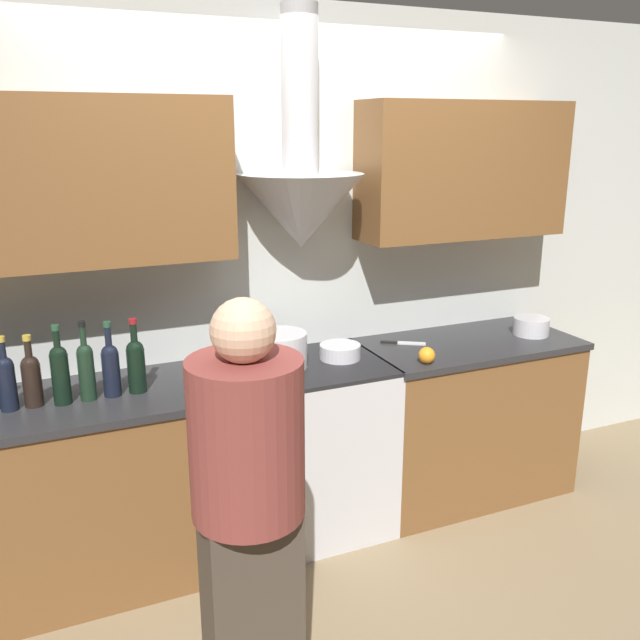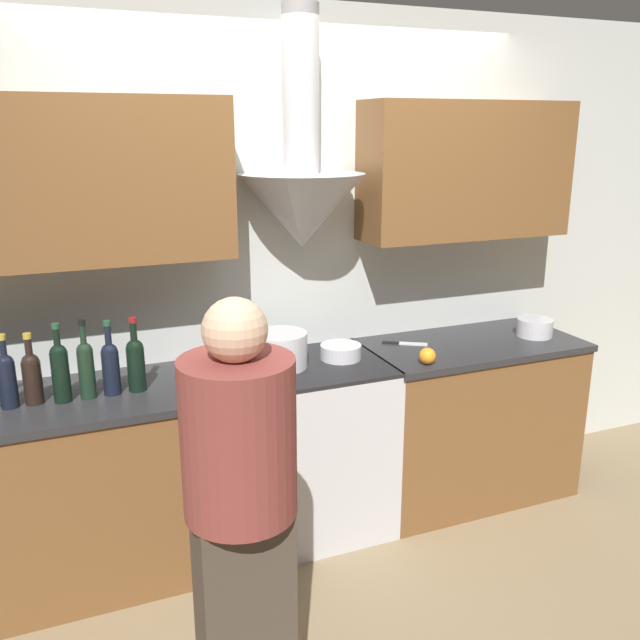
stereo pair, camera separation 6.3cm
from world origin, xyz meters
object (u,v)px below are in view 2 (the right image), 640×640
Objects in this scene: wine_bottle_4 at (32,375)px; orange_fruit at (427,356)px; stove_range at (312,446)px; stock_pot at (280,350)px; mixing_bowl at (341,352)px; saucepan at (535,327)px; wine_bottle_7 at (111,365)px; person_foreground_left at (241,515)px; wine_bottle_6 at (86,367)px; wine_bottle_8 at (136,362)px; wine_bottle_5 at (60,370)px; wine_bottle_3 at (7,378)px.

orange_fruit is at bearing -6.60° from wine_bottle_4.
stock_pot is (-0.16, 0.02, 0.53)m from stove_range.
stove_range is at bearing -174.56° from mixing_bowl.
saucepan is (2.58, -0.03, -0.08)m from wine_bottle_4.
person_foreground_left is (0.27, -1.07, -0.18)m from wine_bottle_7.
wine_bottle_6 is 0.10m from wine_bottle_7.
wine_bottle_8 is at bearing -1.90° from wine_bottle_4.
wine_bottle_5 is 1.04× the size of wine_bottle_7.
wine_bottle_8 is (0.52, -0.01, 0.00)m from wine_bottle_3.
stove_range is 10.81× the size of orange_fruit.
person_foreground_left reaches higher than wine_bottle_3.
stock_pot is 0.72m from orange_fruit.
wine_bottle_7 is 1.00× the size of wine_bottle_8.
wine_bottle_6 is 1.22m from mixing_bowl.
wine_bottle_8 is at bearing 0.85° from wine_bottle_7.
orange_fruit is (0.52, -0.22, 0.49)m from stove_range.
wine_bottle_3 is 0.91× the size of wine_bottle_6.
wine_bottle_3 is 2.68m from saucepan.
wine_bottle_5 is (0.21, -0.02, 0.01)m from wine_bottle_3.
wine_bottle_7 is at bearing -2.82° from wine_bottle_4.
wine_bottle_4 is 0.89× the size of wine_bottle_6.
saucepan is (2.16, -0.01, -0.08)m from wine_bottle_8.
mixing_bowl reaches higher than stove_range.
wine_bottle_8 is at bearing 171.96° from orange_fruit.
wine_bottle_5 is 0.99× the size of wine_bottle_6.
person_foreground_left is at bearing -143.73° from orange_fruit.
orange_fruit is at bearing -19.50° from stock_pot.
mixing_bowl is 1.05× the size of saucepan.
wine_bottle_3 is at bearing -176.00° from wine_bottle_4.
wine_bottle_3 is (-1.36, -0.02, 0.57)m from stove_range.
wine_bottle_3 is at bearing 122.45° from person_foreground_left.
stove_range is at bearing 2.03° from wine_bottle_8.
wine_bottle_4 is at bearing 174.44° from wine_bottle_6.
wine_bottle_4 is 1.11m from stock_pot.
wine_bottle_3 is at bearing 177.35° from wine_bottle_6.
wine_bottle_4 is (0.09, 0.01, -0.01)m from wine_bottle_3.
wine_bottle_3 is 3.80× the size of orange_fruit.
wine_bottle_6 is at bearing -2.65° from wine_bottle_3.
stove_range is 0.56m from stock_pot.
wine_bottle_6 is (0.31, -0.01, 0.01)m from wine_bottle_3.
stove_range is at bearing 0.72° from wine_bottle_4.
wine_bottle_7 reaches higher than wine_bottle_3.
wine_bottle_5 reaches higher than mixing_bowl.
wine_bottle_3 reaches higher than stove_range.
stove_range is 0.51m from mixing_bowl.
wine_bottle_6 is 1.58m from orange_fruit.
mixing_bowl is (0.32, -0.00, -0.05)m from stock_pot.
mixing_bowl is at bearing -0.62° from stock_pot.
wine_bottle_4 is 3.70× the size of orange_fruit.
wine_bottle_7 is at bearing -179.15° from wine_bottle_8.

